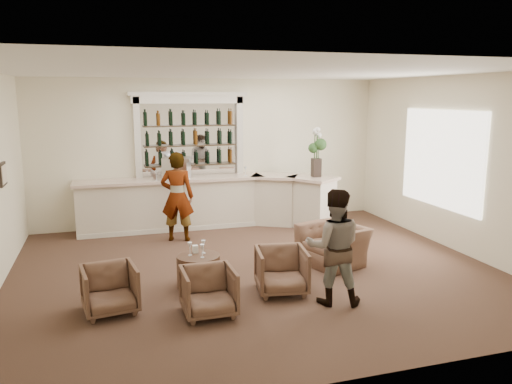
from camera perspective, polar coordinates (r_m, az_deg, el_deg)
ground at (r=8.60m, az=-0.10°, el=-8.88°), size 8.00×8.00×0.00m
room_shell at (r=8.84m, az=-0.43°, el=7.19°), size 8.04×7.02×3.32m
bar_counter at (r=11.21m, az=-5.33°, el=-1.18°), size 5.72×1.80×1.14m
back_bar_alcove at (r=11.34m, az=-7.56°, el=6.37°), size 2.64×0.25×3.00m
cocktail_table at (r=7.87m, az=-6.58°, el=-8.93°), size 0.67×0.67×0.50m
sommelier at (r=10.20m, az=-8.98°, el=-0.52°), size 0.77×0.61×1.83m
guest at (r=7.13m, az=8.89°, el=-6.22°), size 0.97×0.86×1.66m
armchair_left at (r=7.19m, az=-16.37°, el=-10.61°), size 0.80×0.82×0.66m
armchair_center at (r=6.87m, az=-5.43°, el=-11.26°), size 0.70×0.72×0.65m
armchair_right at (r=7.57m, az=2.94°, el=-8.95°), size 0.84×0.86×0.69m
armchair_far at (r=8.89m, az=8.77°, el=-6.01°), size 1.21×1.30×0.69m
espresso_machine at (r=10.90m, az=-9.06°, el=2.68°), size 0.67×0.62×0.47m
flower_vase at (r=11.16m, az=6.94°, el=4.88°), size 0.29×0.29×1.09m
wine_glass_bar_left at (r=10.86m, az=-11.33°, el=1.87°), size 0.07×0.07×0.21m
wine_glass_bar_right at (r=11.25m, az=-1.22°, el=2.39°), size 0.07×0.07×0.21m
wine_glass_tbl_a at (r=7.77m, az=-7.56°, el=-6.47°), size 0.07×0.07×0.21m
wine_glass_tbl_b at (r=7.85m, az=-6.02°, el=-6.24°), size 0.07×0.07×0.21m
wine_glass_tbl_c at (r=7.64m, az=-6.17°, el=-6.73°), size 0.07×0.07×0.21m
napkin_holder at (r=7.90m, az=-6.96°, el=-6.50°), size 0.08×0.08×0.12m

